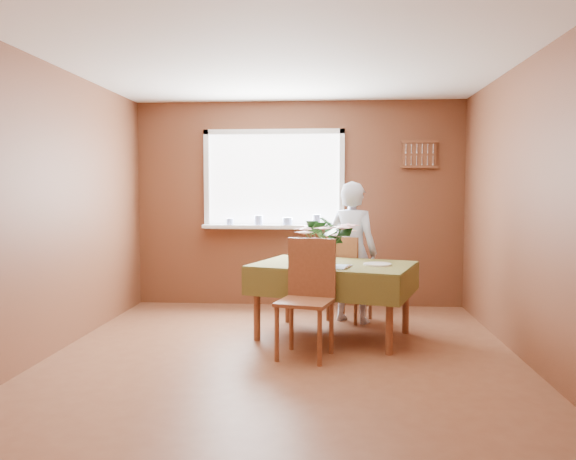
# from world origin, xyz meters

# --- Properties ---
(floor) EXTENTS (4.50, 4.50, 0.00)m
(floor) POSITION_xyz_m (0.00, 0.00, 0.00)
(floor) COLOR brown
(floor) RESTS_ON ground
(ceiling) EXTENTS (4.50, 4.50, 0.00)m
(ceiling) POSITION_xyz_m (0.00, 0.00, 2.50)
(ceiling) COLOR white
(ceiling) RESTS_ON wall_back
(wall_back) EXTENTS (4.00, 0.00, 4.00)m
(wall_back) POSITION_xyz_m (0.00, 2.25, 1.25)
(wall_back) COLOR brown
(wall_back) RESTS_ON floor
(wall_front) EXTENTS (4.00, 0.00, 4.00)m
(wall_front) POSITION_xyz_m (0.00, -2.25, 1.25)
(wall_front) COLOR brown
(wall_front) RESTS_ON floor
(wall_left) EXTENTS (0.00, 4.50, 4.50)m
(wall_left) POSITION_xyz_m (-2.00, 0.00, 1.25)
(wall_left) COLOR brown
(wall_left) RESTS_ON floor
(wall_right) EXTENTS (0.00, 4.50, 4.50)m
(wall_right) POSITION_xyz_m (2.00, 0.00, 1.25)
(wall_right) COLOR brown
(wall_right) RESTS_ON floor
(window_assembly) EXTENTS (1.72, 0.20, 1.22)m
(window_assembly) POSITION_xyz_m (-0.29, 2.20, 1.36)
(window_assembly) COLOR white
(window_assembly) RESTS_ON wall_back
(spoon_rack) EXTENTS (0.44, 0.05, 0.33)m
(spoon_rack) POSITION_xyz_m (1.45, 2.22, 1.85)
(spoon_rack) COLOR brown
(spoon_rack) RESTS_ON wall_back
(dining_table) EXTENTS (1.71, 1.40, 0.72)m
(dining_table) POSITION_xyz_m (0.42, 0.75, 0.63)
(dining_table) COLOR brown
(dining_table) RESTS_ON floor
(chair_far) EXTENTS (0.54, 0.54, 0.93)m
(chair_far) POSITION_xyz_m (0.56, 1.40, 0.51)
(chair_far) COLOR brown
(chair_far) RESTS_ON floor
(chair_near) EXTENTS (0.53, 0.53, 1.00)m
(chair_near) POSITION_xyz_m (0.20, 0.13, 0.54)
(chair_near) COLOR brown
(chair_near) RESTS_ON floor
(seated_woman) EXTENTS (0.66, 0.57, 1.51)m
(seated_woman) POSITION_xyz_m (0.63, 1.40, 0.76)
(seated_woman) COLOR white
(seated_woman) RESTS_ON floor
(flower_bouquet) EXTENTS (0.51, 0.51, 0.44)m
(flower_bouquet) POSITION_xyz_m (0.35, 0.58, 1.00)
(flower_bouquet) COLOR white
(flower_bouquet) RESTS_ON dining_table
(side_plate) EXTENTS (0.36, 0.36, 0.01)m
(side_plate) POSITION_xyz_m (0.84, 0.67, 0.72)
(side_plate) COLOR white
(side_plate) RESTS_ON dining_table
(table_knife) EXTENTS (0.07, 0.24, 0.00)m
(table_knife) POSITION_xyz_m (0.55, 0.46, 0.72)
(table_knife) COLOR silver
(table_knife) RESTS_ON dining_table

